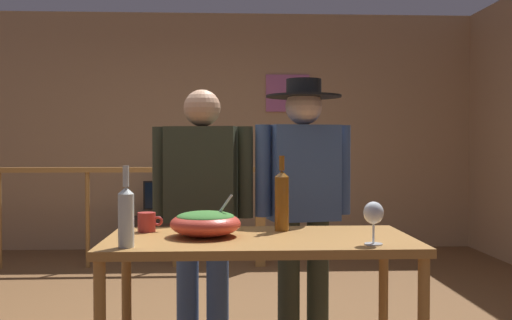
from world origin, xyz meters
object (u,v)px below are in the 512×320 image
at_px(wine_bottle_clear, 126,215).
at_px(wine_bottle_amber, 282,199).
at_px(stair_railing, 145,199).
at_px(salad_bowl, 206,222).
at_px(flat_screen_tv, 167,196).
at_px(serving_table, 260,254).
at_px(person_standing_left, 202,199).
at_px(tv_console, 167,236).
at_px(wine_glass, 374,214).
at_px(person_standing_right, 304,191).
at_px(mug_red, 147,222).
at_px(framed_picture, 288,93).

xyz_separation_m(wine_bottle_clear, wine_bottle_amber, (0.70, 0.44, 0.02)).
relative_size(stair_railing, salad_bowl, 10.67).
distance_m(flat_screen_tv, serving_table, 4.02).
xyz_separation_m(serving_table, person_standing_left, (-0.30, 0.71, 0.20)).
xyz_separation_m(tv_console, wine_bottle_amber, (0.95, -3.78, 0.76)).
bearing_deg(wine_glass, person_standing_right, 100.78).
xyz_separation_m(tv_console, salad_bowl, (0.58, -3.94, 0.67)).
xyz_separation_m(stair_railing, mug_red, (0.43, -3.04, 0.16)).
bearing_deg(tv_console, wine_bottle_clear, -86.53).
relative_size(flat_screen_tv, person_standing_left, 0.33).
distance_m(stair_railing, wine_glass, 3.77).
bearing_deg(flat_screen_tv, wine_glass, -72.59).
bearing_deg(person_standing_right, mug_red, 20.53).
relative_size(salad_bowl, person_standing_left, 0.21).
xyz_separation_m(wine_glass, mug_red, (-1.03, 0.43, -0.08)).
bearing_deg(serving_table, tv_console, 101.83).
xyz_separation_m(framed_picture, tv_console, (-1.39, -0.29, -1.63)).
relative_size(framed_picture, stair_railing, 0.14).
bearing_deg(stair_railing, serving_table, -73.11).
height_order(stair_railing, mug_red, stair_railing).
distance_m(wine_glass, person_standing_left, 1.23).
relative_size(serving_table, mug_red, 11.45).
xyz_separation_m(salad_bowl, wine_bottle_amber, (0.37, 0.16, 0.09)).
distance_m(framed_picture, wine_glass, 4.59).
xyz_separation_m(stair_railing, salad_bowl, (0.73, -3.21, 0.18)).
bearing_deg(serving_table, framed_picture, 82.49).
bearing_deg(salad_bowl, tv_console, 98.34).
xyz_separation_m(stair_railing, tv_console, (0.15, 0.73, -0.48)).
bearing_deg(person_standing_right, framed_picture, -105.32).
xyz_separation_m(stair_railing, wine_glass, (1.46, -3.47, 0.25)).
bearing_deg(framed_picture, stair_railing, -146.46).
xyz_separation_m(flat_screen_tv, wine_bottle_amber, (0.95, -3.75, 0.31)).
distance_m(wine_bottle_clear, person_standing_right, 1.30).
bearing_deg(person_standing_right, wine_bottle_clear, 36.80).
height_order(tv_console, mug_red, mug_red).
relative_size(wine_bottle_clear, person_standing_left, 0.22).
relative_size(flat_screen_tv, wine_glass, 2.76).
height_order(flat_screen_tv, salad_bowl, salad_bowl).
bearing_deg(person_standing_left, tv_console, -69.63).
distance_m(wine_bottle_clear, mug_red, 0.45).
bearing_deg(wine_bottle_clear, flat_screen_tv, 93.50).
xyz_separation_m(framed_picture, wine_glass, (-0.08, -4.49, -0.91)).
bearing_deg(salad_bowl, mug_red, 150.50).
height_order(wine_bottle_amber, person_standing_right, person_standing_right).
xyz_separation_m(flat_screen_tv, person_standing_left, (0.53, -3.22, 0.26)).
bearing_deg(wine_glass, wine_bottle_clear, -179.27).
relative_size(serving_table, wine_glass, 7.64).
bearing_deg(serving_table, salad_bowl, 174.63).
distance_m(salad_bowl, person_standing_right, 0.88).
height_order(framed_picture, person_standing_left, framed_picture).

